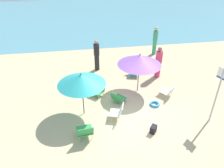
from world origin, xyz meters
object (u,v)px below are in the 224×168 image
object	(u,v)px
beach_chair_f	(134,70)
beach_bag	(153,129)
umbrella_teal	(81,79)
person_a	(155,40)
person_c	(158,62)
beach_chair_c	(85,131)
person_b	(97,55)
swim_ring	(155,104)
beach_chair_d	(118,111)
warning_sign	(219,89)
umbrella_purple	(140,60)
beach_chair_a	(99,89)
beach_chair_e	(168,91)
beach_chair_b	(118,98)

from	to	relation	value
beach_chair_f	beach_bag	world-z (taller)	beach_chair_f
umbrella_teal	beach_chair_f	bearing A→B (deg)	45.23
person_a	person_c	distance (m)	2.75
beach_bag	beach_chair_c	bearing A→B (deg)	178.26
beach_chair_f	person_b	size ratio (longest dim) A/B	0.42
beach_chair_c	swim_ring	size ratio (longest dim) A/B	1.59
person_c	person_a	bearing A→B (deg)	150.19
beach_chair_d	warning_sign	xyz separation A→B (m)	(3.39, -0.64, 1.09)
umbrella_purple	beach_chair_d	world-z (taller)	umbrella_purple
umbrella_purple	person_b	bearing A→B (deg)	125.61
umbrella_purple	beach_chair_a	bearing A→B (deg)	-177.80
beach_chair_a	beach_chair_f	distance (m)	2.44
beach_chair_c	beach_chair_d	size ratio (longest dim) A/B	1.04
beach_chair_e	warning_sign	xyz separation A→B (m)	(0.99, -1.78, 1.16)
beach_chair_b	person_b	distance (m)	3.20
beach_chair_a	beach_chair_f	bearing A→B (deg)	169.48
swim_ring	person_b	bearing A→B (deg)	120.39
umbrella_purple	beach_chair_a	distance (m)	2.16
beach_chair_b	person_c	world-z (taller)	person_c
beach_chair_a	person_c	size ratio (longest dim) A/B	0.48
warning_sign	swim_ring	bearing A→B (deg)	125.81
beach_chair_c	person_b	xyz separation A→B (m)	(0.89, 4.90, 0.49)
person_a	beach_chair_a	bearing A→B (deg)	107.11
umbrella_teal	beach_bag	world-z (taller)	umbrella_teal
beach_chair_c	beach_chair_f	bearing A→B (deg)	-39.44
beach_chair_a	person_c	world-z (taller)	person_c
beach_chair_b	beach_chair_a	bearing A→B (deg)	92.42
umbrella_purple	swim_ring	bearing A→B (deg)	-71.03
beach_chair_a	beach_chair_b	bearing A→B (deg)	85.38
beach_chair_c	beach_bag	bearing A→B (deg)	-97.58
swim_ring	beach_chair_f	bearing A→B (deg)	95.39
beach_chair_a	person_b	size ratio (longest dim) A/B	0.47
beach_bag	beach_chair_e	bearing A→B (deg)	57.76
beach_chair_d	beach_chair_f	size ratio (longest dim) A/B	0.92
person_a	beach_bag	bearing A→B (deg)	133.73
beach_chair_b	person_a	xyz separation A→B (m)	(3.05, 4.56, 0.59)
beach_chair_d	beach_bag	distance (m)	1.44
beach_chair_e	beach_chair_f	size ratio (longest dim) A/B	1.11
umbrella_teal	beach_chair_c	world-z (taller)	umbrella_teal
umbrella_teal	warning_sign	bearing A→B (deg)	-13.87
beach_chair_b	person_b	world-z (taller)	person_b
umbrella_teal	swim_ring	distance (m)	3.27
beach_chair_c	person_b	size ratio (longest dim) A/B	0.40
warning_sign	swim_ring	world-z (taller)	warning_sign
umbrella_purple	person_a	world-z (taller)	umbrella_purple
umbrella_purple	beach_chair_e	xyz separation A→B (m)	(1.16, -0.65, -1.26)
beach_chair_c	beach_bag	size ratio (longest dim) A/B	2.41
beach_chair_a	person_a	xyz separation A→B (m)	(3.76, 3.79, 0.56)
beach_chair_c	beach_chair_f	xyz separation A→B (m)	(2.68, 4.03, -0.05)
warning_sign	beach_bag	world-z (taller)	warning_sign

